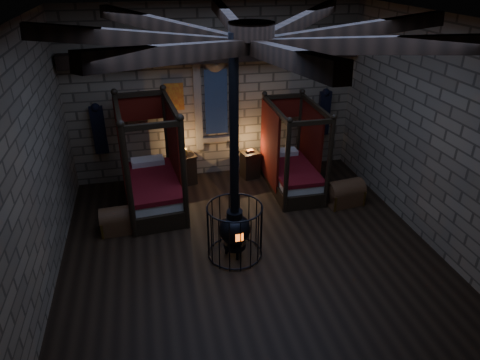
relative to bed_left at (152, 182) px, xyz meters
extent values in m
cube|color=black|center=(1.71, -2.15, -0.58)|extent=(7.00, 7.00, 0.01)
cube|color=#847054|center=(1.71, 1.35, 1.52)|extent=(7.00, 0.02, 4.20)
cube|color=#847054|center=(1.71, -5.65, 1.52)|extent=(7.00, 0.02, 4.20)
cube|color=#847054|center=(-1.79, -2.15, 1.52)|extent=(0.02, 7.00, 4.20)
cube|color=#847054|center=(5.21, -2.15, 1.52)|extent=(0.02, 7.00, 4.20)
cube|color=black|center=(1.71, -2.15, 3.62)|extent=(7.00, 7.00, 0.01)
cube|color=black|center=(1.71, 1.17, 2.47)|extent=(6.86, 0.35, 0.30)
cylinder|color=black|center=(1.71, -2.15, 3.47)|extent=(0.70, 0.70, 0.25)
cube|color=black|center=(1.71, 1.30, 1.32)|extent=(0.55, 0.04, 1.60)
cube|color=maroon|center=(0.71, 1.31, 1.52)|extent=(0.45, 0.03, 0.65)
cube|color=black|center=(-1.09, 1.19, 0.87)|extent=(0.30, 0.10, 1.15)
cube|color=black|center=(4.51, 1.19, 0.87)|extent=(0.30, 0.10, 1.15)
cube|color=black|center=(0.01, -0.09, -0.39)|extent=(1.34, 2.32, 0.39)
cube|color=beige|center=(0.01, -0.09, -0.09)|extent=(1.20, 2.14, 0.24)
cube|color=maroon|center=(0.01, -0.09, 0.06)|extent=(1.27, 2.19, 0.11)
cube|color=beige|center=(-0.06, 0.72, 0.17)|extent=(0.78, 0.44, 0.15)
cube|color=#5D1007|center=(-0.09, 1.01, 1.40)|extent=(1.18, 0.15, 0.59)
cylinder|color=black|center=(-0.44, -1.20, 0.60)|extent=(0.12, 0.12, 2.36)
cylinder|color=black|center=(-0.62, 0.93, 0.60)|extent=(0.12, 0.12, 2.36)
cylinder|color=black|center=(0.63, -1.11, 0.60)|extent=(0.12, 0.12, 2.36)
cylinder|color=black|center=(0.45, 1.02, 0.60)|extent=(0.12, 0.12, 2.36)
cube|color=#5D1007|center=(-0.59, 0.18, 0.65)|extent=(0.20, 1.61, 2.09)
cube|color=#5D1007|center=(0.55, 0.28, 0.65)|extent=(0.20, 1.61, 2.09)
cube|color=black|center=(3.30, -0.01, -0.41)|extent=(1.04, 1.99, 0.34)
cube|color=beige|center=(3.30, -0.01, -0.14)|extent=(0.93, 1.84, 0.21)
cube|color=maroon|center=(3.30, -0.01, -0.01)|extent=(0.99, 1.88, 0.10)
cube|color=beige|center=(3.30, 0.72, 0.08)|extent=(0.67, 0.34, 0.13)
cube|color=#5D1007|center=(3.30, 0.97, 1.18)|extent=(1.05, 0.06, 0.52)
cylinder|color=black|center=(2.81, -0.96, 0.47)|extent=(0.10, 0.10, 2.10)
cylinder|color=black|center=(2.83, 0.95, 0.47)|extent=(0.10, 0.10, 2.10)
cylinder|color=black|center=(3.77, -0.96, 0.47)|extent=(0.10, 0.10, 2.10)
cylinder|color=black|center=(3.78, 0.94, 0.47)|extent=(0.10, 0.10, 2.10)
cube|color=#5D1007|center=(2.79, 0.28, 0.51)|extent=(0.07, 1.43, 1.86)
cube|color=#5D1007|center=(3.80, 0.28, 0.51)|extent=(0.07, 1.43, 1.86)
cube|color=#56331B|center=(-0.73, -0.93, -0.43)|extent=(0.78, 0.49, 0.32)
cylinder|color=#56331B|center=(-0.73, -0.93, -0.27)|extent=(0.78, 0.49, 0.46)
cube|color=#B08D36|center=(-1.08, -0.94, -0.43)|extent=(0.06, 0.48, 0.33)
cube|color=#B08D36|center=(-0.37, -0.92, -0.43)|extent=(0.06, 0.48, 0.33)
cube|color=#56331B|center=(4.24, -0.92, -0.41)|extent=(0.88, 0.60, 0.34)
cylinder|color=#56331B|center=(4.24, -0.92, -0.24)|extent=(0.88, 0.60, 0.50)
cube|color=#B08D36|center=(3.87, -0.97, -0.41)|extent=(0.12, 0.52, 0.36)
cube|color=#B08D36|center=(4.62, -0.87, -0.41)|extent=(0.12, 0.52, 0.36)
cube|color=black|center=(0.84, 0.90, -0.23)|extent=(0.51, 0.50, 0.72)
cube|color=black|center=(0.84, 0.90, 0.15)|extent=(0.56, 0.55, 0.04)
cylinder|color=#B08D36|center=(0.84, 0.90, 0.26)|extent=(0.10, 0.10, 0.16)
cube|color=black|center=(2.46, 0.86, -0.26)|extent=(0.46, 0.45, 0.66)
cube|color=black|center=(2.46, 0.86, 0.09)|extent=(0.51, 0.49, 0.04)
cube|color=#56331B|center=(2.46, 0.86, 0.15)|extent=(0.19, 0.15, 0.05)
cylinder|color=black|center=(1.41, -2.24, -0.35)|extent=(0.42, 0.42, 0.10)
sphere|color=black|center=(1.41, -2.24, -0.01)|extent=(0.58, 0.58, 0.58)
cylinder|color=black|center=(1.41, -2.24, 0.30)|extent=(0.29, 0.29, 0.15)
cube|color=#FF5914|center=(1.44, -2.52, -0.01)|extent=(0.15, 0.04, 0.15)
cylinder|color=black|center=(1.41, -2.24, 1.91)|extent=(0.16, 0.16, 3.11)
torus|color=black|center=(1.41, -2.24, -0.54)|extent=(1.03, 1.03, 0.03)
torus|color=black|center=(1.41, -2.24, 0.46)|extent=(1.03, 1.03, 0.03)
camera|label=1|loc=(0.07, -8.67, 4.43)|focal=32.00mm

